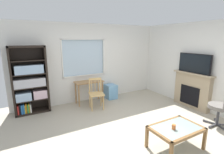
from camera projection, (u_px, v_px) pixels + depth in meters
ground at (131, 130)px, 3.87m from camera, size 5.90×5.80×0.02m
wall_back_with_window at (91, 63)px, 5.65m from camera, size 4.90×0.15×2.51m
wall_right at (205, 67)px, 4.79m from camera, size 0.12×5.00×2.51m
bookshelf at (30, 83)px, 4.62m from camera, size 0.90×0.38×1.85m
desk_under_window at (89, 85)px, 5.39m from camera, size 0.89×0.41×0.72m
wooden_chair at (96, 93)px, 4.98m from camera, size 0.50×0.48×0.90m
plastic_drawer_unit at (111, 91)px, 5.89m from camera, size 0.35×0.40×0.48m
fireplace at (192, 90)px, 5.07m from camera, size 0.26×1.21×1.06m
tv at (194, 63)px, 4.88m from camera, size 0.06×1.00×0.56m
office_chair at (223, 105)px, 3.87m from camera, size 0.56×0.58×1.00m
coffee_table at (176, 130)px, 3.14m from camera, size 0.93×0.63×0.44m
sippy_cup at (174, 127)px, 3.05m from camera, size 0.07×0.07×0.09m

